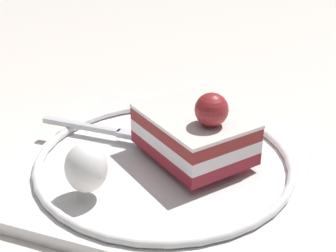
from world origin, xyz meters
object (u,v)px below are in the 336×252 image
Objects in this scene: fork at (105,130)px; whipped_cream_dollop at (86,168)px; cake_slice at (195,132)px; dessert_plate at (168,166)px.

whipped_cream_dollop is at bearing -172.91° from fork.
fork is (0.02, 0.09, -0.02)m from cake_slice.
dessert_plate is at bearing 114.78° from cake_slice.
dessert_plate is 0.08m from whipped_cream_dollop.
dessert_plate is 0.04m from cake_slice.
whipped_cream_dollop is at bearing 131.90° from cake_slice.
fork is at bearing 73.91° from cake_slice.
cake_slice reaches higher than fork.
whipped_cream_dollop is at bearing 137.05° from dessert_plate.
cake_slice is 0.97× the size of fork.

